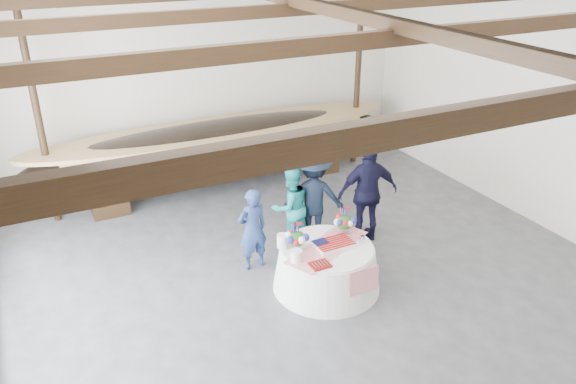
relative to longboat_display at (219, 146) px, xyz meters
name	(u,v)px	position (x,y,z in m)	size (l,w,h in m)	color
floor	(334,307)	(0.03, -4.97, -0.99)	(10.00, 12.00, 0.01)	#3D3D42
wall_back	(201,78)	(0.03, 1.03, 1.26)	(10.00, 0.02, 4.50)	silver
ceiling	(347,3)	(0.03, -4.97, 3.51)	(10.00, 12.00, 0.01)	white
pavilion_structure	(313,34)	(0.03, -4.13, 3.02)	(9.80, 11.76, 4.50)	black
longboat_display	(219,146)	(0.00, 0.00, 0.00)	(8.23, 1.65, 1.54)	black
banquet_table	(327,267)	(0.19, -4.42, -0.61)	(1.74, 1.74, 0.75)	white
tabletop_items	(320,236)	(0.13, -4.29, -0.09)	(1.68, 1.20, 0.40)	red
guest_woman_blue	(252,229)	(-0.63, -3.34, -0.25)	(0.54, 0.35, 1.47)	navy
guest_woman_teal	(291,207)	(0.28, -2.95, -0.21)	(0.75, 0.59, 1.55)	teal
guest_man_left	(314,197)	(0.73, -2.98, -0.10)	(1.14, 0.66, 1.77)	black
guest_man_right	(368,192)	(1.63, -3.40, -0.02)	(1.13, 0.47, 1.93)	black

